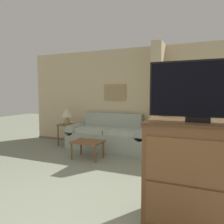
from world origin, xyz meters
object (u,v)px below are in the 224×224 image
(coffee_table, at_px, (88,143))
(bed, at_px, (218,156))
(tv_dresser, at_px, (196,175))
(couch, at_px, (109,136))
(table_lamp, at_px, (67,113))
(tv, at_px, (199,91))
(backpack, at_px, (215,132))

(coffee_table, height_order, bed, bed)
(tv_dresser, height_order, bed, tv_dresser)
(couch, bearing_deg, table_lamp, -176.91)
(tv_dresser, distance_m, tv, 0.89)
(couch, xyz_separation_m, backpack, (2.42, -1.06, 0.45))
(couch, xyz_separation_m, coffee_table, (-0.09, -0.95, 0.01))
(backpack, bearing_deg, couch, 156.30)
(couch, xyz_separation_m, table_lamp, (-1.23, -0.07, 0.55))
(table_lamp, height_order, backpack, table_lamp)
(tv_dresser, xyz_separation_m, tv, (-0.00, 0.00, 0.89))
(table_lamp, bearing_deg, tv_dresser, -37.33)
(backpack, bearing_deg, tv_dresser, -98.93)
(table_lamp, bearing_deg, couch, 3.09)
(tv_dresser, height_order, tv, tv)
(tv, bearing_deg, couch, 129.25)
(tv_dresser, relative_size, bed, 0.52)
(tv, height_order, bed, tv)
(couch, distance_m, table_lamp, 1.35)
(tv_dresser, relative_size, backpack, 2.54)
(bed, height_order, backpack, backpack)
(coffee_table, distance_m, tv, 3.04)
(couch, xyz_separation_m, tv, (2.17, -2.66, 1.13))
(table_lamp, xyz_separation_m, bed, (3.72, -0.63, -0.60))
(tv_dresser, bearing_deg, backpack, 81.07)
(tv, bearing_deg, coffee_table, 142.99)
(couch, bearing_deg, backpack, -23.70)
(tv, relative_size, backpack, 2.27)
(table_lamp, distance_m, bed, 3.82)
(tv, distance_m, backpack, 1.75)
(couch, bearing_deg, tv, -50.75)
(couch, xyz_separation_m, tv_dresser, (2.17, -2.66, 0.24))
(couch, distance_m, backpack, 2.68)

